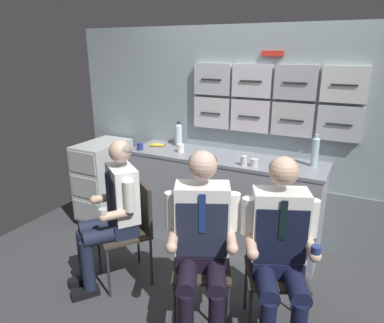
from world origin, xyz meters
The scene contains 17 objects.
ground centered at (0.00, 0.00, -0.02)m, with size 4.80×4.80×0.04m, color #3A3A3D.
galley_bulkhead centered at (0.01, 1.37, 1.07)m, with size 4.20×0.14×2.15m.
galley_counter centered at (-0.25, 1.09, 0.46)m, with size 1.95×0.53×0.93m.
service_trolley centered at (-1.67, 0.97, 0.49)m, with size 0.40×0.65×0.92m.
folding_chair_left centered at (-0.70, 0.20, 0.54)m, with size 0.56×0.56×0.86m.
crew_member_left centered at (-0.80, 0.07, 0.69)m, with size 0.60×0.65×1.25m.
folding_chair_right centered at (0.01, 0.06, 0.54)m, with size 0.53×0.53×0.86m.
crew_member_right centered at (0.07, -0.08, 0.73)m, with size 0.58×0.70×1.30m.
folding_chair_near_trolley centered at (0.50, 0.22, 0.54)m, with size 0.52×0.52×0.86m.
crew_member_near_trolley centered at (0.56, 0.07, 0.71)m, with size 0.56×0.68×1.29m.
water_bottle_blue_cap centered at (0.58, 1.17, 1.07)m, with size 0.06×0.06×0.29m.
water_bottle_tall centered at (-0.83, 1.25, 1.05)m, with size 0.07×0.07×0.26m.
espresso_cup_small centered at (-1.10, 0.92, 0.97)m, with size 0.06×0.06×0.07m.
paper_cup_blue centered at (0.02, 0.91, 0.97)m, with size 0.06×0.06×0.09m.
coffee_cup_white centered at (-0.70, 1.04, 0.97)m, with size 0.07×0.07×0.08m.
paper_cup_tan centered at (0.11, 0.94, 0.96)m, with size 0.07×0.07×0.07m.
snack_banana centered at (-1.02, 1.10, 0.95)m, with size 0.17×0.10×0.04m.
Camera 1 is at (0.95, -1.97, 1.93)m, focal length 32.85 mm.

